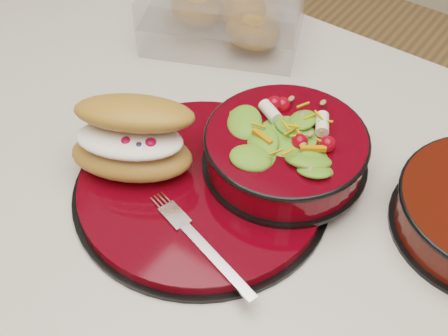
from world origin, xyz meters
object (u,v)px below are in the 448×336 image
Objects in this scene: croissant at (133,138)px; pastry_box at (225,11)px; island_counter at (193,313)px; salad_bowl at (286,146)px; fork at (203,246)px; dinner_plate at (202,188)px.

croissant reaches higher than pastry_box.
pastry_box reaches higher than island_counter.
salad_bowl is 0.19m from croissant.
fork is at bearing -81.30° from pastry_box.
croissant is (-0.15, -0.11, 0.01)m from salad_bowl.
fork is at bearing -43.82° from island_counter.
pastry_box reaches higher than dinner_plate.
island_counter is 7.09× the size of croissant.
salad_bowl is (0.14, 0.03, 0.50)m from island_counter.
island_counter is 0.47m from dinner_plate.
croissant is (-0.01, -0.08, 0.51)m from island_counter.
salad_bowl reaches higher than fork.
fork is at bearing -91.80° from salad_bowl.
island_counter is 3.84× the size of dinner_plate.
island_counter is at bearing -168.52° from salad_bowl.
dinner_plate is at bearing -127.73° from salad_bowl.
pastry_box reaches higher than fork.
dinner_plate reaches higher than island_counter.
dinner_plate is 0.10m from croissant.
croissant reaches higher than dinner_plate.
fork is (0.15, -0.05, -0.04)m from croissant.
pastry_box is at bearing 78.31° from croissant.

